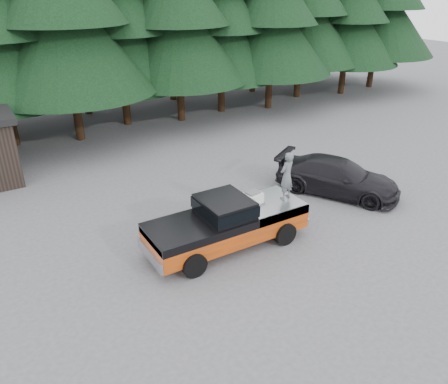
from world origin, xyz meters
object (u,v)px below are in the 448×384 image
air_compressor (253,199)px  man_on_bed (287,176)px  pickup_truck (227,230)px  parked_car (337,177)px

air_compressor → man_on_bed: man_on_bed is taller
pickup_truck → air_compressor: 1.45m
man_on_bed → parked_car: size_ratio=0.33×
air_compressor → pickup_truck: bearing=175.9°
man_on_bed → air_compressor: bearing=-26.5°
pickup_truck → parked_car: bearing=10.0°
pickup_truck → parked_car: size_ratio=1.11×
air_compressor → man_on_bed: 1.51m
man_on_bed → parked_car: bearing=-179.3°
pickup_truck → man_on_bed: bearing=-2.9°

